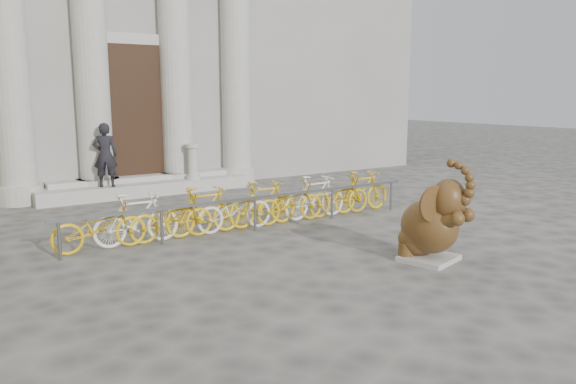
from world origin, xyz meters
TOP-DOWN VIEW (x-y plane):
  - ground at (0.00, 0.00)m, footprint 80.00×80.00m
  - classical_building at (0.00, 14.93)m, footprint 22.00×10.70m
  - entrance_steps at (0.00, 9.40)m, footprint 6.00×1.20m
  - elephant_statue at (1.84, 0.34)m, footprint 1.16×1.40m
  - bike_rack at (0.42, 4.13)m, footprint 8.14×0.53m
  - pedestrian at (-1.16, 9.05)m, footprint 0.74×0.63m
  - balustrade_post at (1.36, 9.10)m, footprint 0.42×0.42m

SIDE VIEW (x-z plane):
  - ground at x=0.00m, z-range 0.00..0.00m
  - entrance_steps at x=0.00m, z-range 0.00..0.36m
  - bike_rack at x=0.42m, z-range 0.00..1.00m
  - elephant_statue at x=1.84m, z-range -0.24..1.53m
  - balustrade_post at x=1.36m, z-range 0.32..1.34m
  - pedestrian at x=-1.16m, z-range 0.36..2.08m
  - classical_building at x=0.00m, z-range -0.02..11.98m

